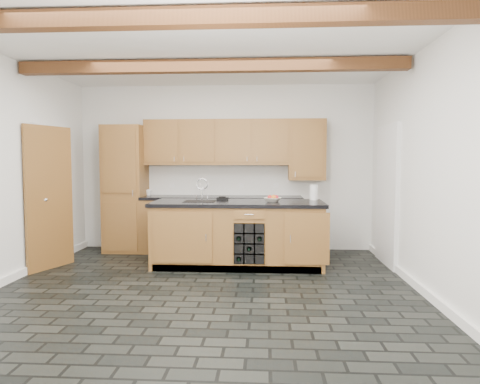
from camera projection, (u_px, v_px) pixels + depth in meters
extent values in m
plane|color=black|center=(205.00, 291.00, 4.96)|extent=(5.00, 5.00, 0.00)
plane|color=white|center=(225.00, 168.00, 7.35)|extent=(5.00, 0.00, 5.00)
plane|color=white|center=(429.00, 171.00, 4.71)|extent=(0.00, 5.00, 5.00)
plane|color=white|center=(203.00, 45.00, 4.76)|extent=(5.00, 5.00, 0.00)
cube|color=#592F16|center=(183.00, 18.00, 3.57)|extent=(4.90, 0.15, 0.15)
cube|color=#592F16|center=(210.00, 66.00, 5.36)|extent=(4.90, 0.15, 0.15)
cube|color=white|center=(424.00, 291.00, 4.80)|extent=(0.04, 5.00, 0.10)
cube|color=white|center=(52.00, 194.00, 6.33)|extent=(0.06, 0.94, 2.04)
cube|color=brown|center=(50.00, 198.00, 5.97)|extent=(0.31, 0.77, 2.00)
cube|color=white|center=(387.00, 195.00, 6.23)|extent=(0.06, 0.98, 2.04)
cube|color=black|center=(389.00, 196.00, 6.23)|extent=(0.02, 0.86, 1.96)
cube|color=brown|center=(126.00, 189.00, 7.17)|extent=(0.65, 0.60, 2.10)
cube|color=brown|center=(222.00, 226.00, 7.12)|extent=(2.60, 0.60, 0.88)
cube|color=black|center=(222.00, 198.00, 7.08)|extent=(2.64, 0.62, 0.05)
cube|color=white|center=(224.00, 180.00, 7.35)|extent=(2.60, 0.02, 0.52)
cube|color=brown|center=(217.00, 143.00, 7.15)|extent=(2.40, 0.35, 0.75)
cube|color=brown|center=(307.00, 150.00, 7.07)|extent=(0.60, 0.35, 1.00)
cube|color=brown|center=(238.00, 235.00, 6.20)|extent=(2.40, 0.90, 0.88)
cube|color=black|center=(238.00, 203.00, 6.17)|extent=(2.46, 0.96, 0.05)
cube|color=brown|center=(183.00, 237.00, 5.78)|extent=(0.80, 0.02, 0.70)
cube|color=brown|center=(307.00, 239.00, 5.68)|extent=(0.60, 0.02, 0.70)
cube|color=black|center=(250.00, 242.00, 5.88)|extent=(0.42, 0.30, 0.56)
cylinder|color=black|center=(239.00, 237.00, 5.85)|extent=(0.07, 0.26, 0.07)
cylinder|color=black|center=(249.00, 247.00, 5.85)|extent=(0.07, 0.26, 0.07)
cylinder|color=black|center=(260.00, 237.00, 5.83)|extent=(0.07, 0.26, 0.07)
cylinder|color=black|center=(239.00, 257.00, 5.87)|extent=(0.07, 0.26, 0.07)
cube|color=black|center=(200.00, 202.00, 6.20)|extent=(0.45, 0.40, 0.02)
cylinder|color=silver|center=(202.00, 193.00, 6.37)|extent=(0.02, 0.02, 0.20)
torus|color=silver|center=(202.00, 184.00, 6.36)|extent=(0.18, 0.02, 0.18)
cylinder|color=silver|center=(197.00, 197.00, 6.38)|extent=(0.02, 0.02, 0.08)
cylinder|color=silver|center=(207.00, 198.00, 6.37)|extent=(0.02, 0.02, 0.08)
cube|color=black|center=(222.00, 199.00, 6.42)|extent=(0.18, 0.12, 0.04)
cylinder|color=black|center=(222.00, 197.00, 6.42)|extent=(0.11, 0.11, 0.01)
imported|color=beige|center=(273.00, 200.00, 6.13)|extent=(0.30, 0.30, 0.06)
sphere|color=#AD1725|center=(276.00, 197.00, 6.12)|extent=(0.07, 0.07, 0.07)
sphere|color=#DB4913|center=(274.00, 197.00, 6.17)|extent=(0.07, 0.07, 0.07)
sphere|color=#559929|center=(270.00, 197.00, 6.16)|extent=(0.07, 0.07, 0.07)
sphere|color=red|center=(270.00, 198.00, 6.10)|extent=(0.07, 0.07, 0.07)
sphere|color=orange|center=(274.00, 198.00, 6.08)|extent=(0.07, 0.07, 0.07)
cylinder|color=white|center=(314.00, 192.00, 6.41)|extent=(0.12, 0.12, 0.23)
imported|color=white|center=(149.00, 193.00, 7.29)|extent=(0.13, 0.13, 0.10)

